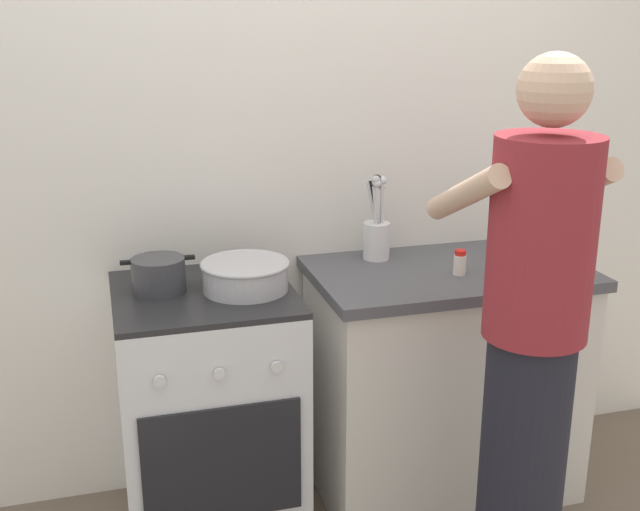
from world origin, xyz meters
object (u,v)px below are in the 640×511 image
object	(u,v)px
pot	(159,275)
utensil_crock	(377,232)
oil_bottle	(518,244)
spice_bottle	(460,263)
stove_range	(209,411)
person	(531,347)
mixing_bowl	(245,275)

from	to	relation	value
pot	utensil_crock	bearing A→B (deg)	9.82
oil_bottle	pot	bearing A→B (deg)	174.08
utensil_crock	oil_bottle	world-z (taller)	utensil_crock
spice_bottle	oil_bottle	world-z (taller)	oil_bottle
stove_range	person	xyz separation A→B (m)	(0.87, -0.63, 0.41)
utensil_crock	spice_bottle	xyz separation A→B (m)	(0.22, -0.26, -0.06)
pot	spice_bottle	bearing A→B (deg)	-6.35
pot	person	size ratio (longest dim) A/B	0.14
pot	oil_bottle	distance (m)	1.27
stove_range	spice_bottle	bearing A→B (deg)	-4.73
mixing_bowl	spice_bottle	xyz separation A→B (m)	(0.76, -0.05, -0.01)
person	spice_bottle	bearing A→B (deg)	86.54
oil_bottle	person	bearing A→B (deg)	-114.95
spice_bottle	pot	bearing A→B (deg)	173.65
mixing_bowl	pot	bearing A→B (deg)	166.54
utensil_crock	person	distance (m)	0.85
mixing_bowl	spice_bottle	size ratio (longest dim) A/B	3.31
spice_bottle	utensil_crock	bearing A→B (deg)	130.50
pot	oil_bottle	world-z (taller)	oil_bottle
mixing_bowl	stove_range	bearing A→B (deg)	169.60
oil_bottle	stove_range	bearing A→B (deg)	175.44
stove_range	oil_bottle	size ratio (longest dim) A/B	3.75
utensil_crock	oil_bottle	distance (m)	0.52
oil_bottle	mixing_bowl	bearing A→B (deg)	176.28
pot	person	bearing A→B (deg)	-33.73
mixing_bowl	utensil_crock	world-z (taller)	utensil_crock
stove_range	utensil_crock	world-z (taller)	utensil_crock
pot	utensil_crock	xyz separation A→B (m)	(0.82, 0.14, 0.05)
pot	mixing_bowl	distance (m)	0.29
person	mixing_bowl	bearing A→B (deg)	140.24
stove_range	utensil_crock	size ratio (longest dim) A/B	2.77
stove_range	person	world-z (taller)	person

